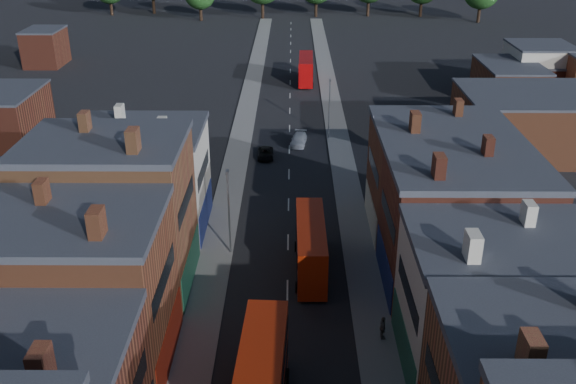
{
  "coord_description": "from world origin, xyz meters",
  "views": [
    {
      "loc": [
        0.35,
        -20.37,
        29.59
      ],
      "look_at": [
        0.0,
        31.41,
        5.47
      ],
      "focal_mm": 40.0,
      "sensor_mm": 36.0,
      "label": 1
    }
  ],
  "objects_px": {
    "car_3": "(299,140)",
    "car_2": "(265,153)",
    "bus_2": "(306,69)",
    "ped_3": "(383,328)",
    "bus_1": "(311,246)"
  },
  "relations": [
    {
      "from": "bus_2",
      "to": "ped_3",
      "type": "height_order",
      "value": "bus_2"
    },
    {
      "from": "bus_1",
      "to": "car_2",
      "type": "xyz_separation_m",
      "value": [
        -4.89,
        26.11,
        -1.86
      ]
    },
    {
      "from": "bus_2",
      "to": "ped_3",
      "type": "bearing_deg",
      "value": -85.23
    },
    {
      "from": "car_3",
      "to": "ped_3",
      "type": "height_order",
      "value": "ped_3"
    },
    {
      "from": "bus_2",
      "to": "car_2",
      "type": "xyz_separation_m",
      "value": [
        -5.61,
        -34.82,
        -1.84
      ]
    },
    {
      "from": "bus_1",
      "to": "car_3",
      "type": "xyz_separation_m",
      "value": [
        -0.74,
        30.81,
        -1.77
      ]
    },
    {
      "from": "car_3",
      "to": "car_2",
      "type": "bearing_deg",
      "value": -123.83
    },
    {
      "from": "bus_1",
      "to": "car_3",
      "type": "bearing_deg",
      "value": 90.97
    },
    {
      "from": "bus_1",
      "to": "ped_3",
      "type": "relative_size",
      "value": 5.68
    },
    {
      "from": "bus_1",
      "to": "car_2",
      "type": "bearing_deg",
      "value": 100.19
    },
    {
      "from": "bus_2",
      "to": "ped_3",
      "type": "relative_size",
      "value": 5.65
    },
    {
      "from": "bus_2",
      "to": "car_2",
      "type": "relative_size",
      "value": 2.53
    },
    {
      "from": "bus_1",
      "to": "car_3",
      "type": "distance_m",
      "value": 30.87
    },
    {
      "from": "car_2",
      "to": "ped_3",
      "type": "relative_size",
      "value": 2.23
    },
    {
      "from": "car_3",
      "to": "ped_3",
      "type": "relative_size",
      "value": 2.48
    }
  ]
}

